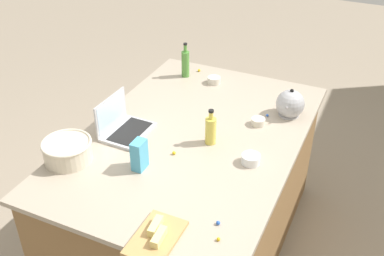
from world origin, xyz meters
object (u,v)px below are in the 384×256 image
(laptop, at_px, (123,125))
(butter_stick_right, at_px, (159,237))
(ramekin_wide, at_px, (214,80))
(mixing_bowl_large, at_px, (67,150))
(bottle_olive, at_px, (185,63))
(ramekin_medium, at_px, (258,122))
(kettle, at_px, (290,104))
(butter_stick_left, at_px, (156,226))
(candy_bag, at_px, (139,155))
(cutting_board, at_px, (156,238))
(ramekin_small, at_px, (251,159))
(bottle_oil, at_px, (211,130))

(laptop, bearing_deg, butter_stick_right, 41.63)
(laptop, xyz_separation_m, ramekin_wide, (-0.82, 0.25, -0.02))
(mixing_bowl_large, relative_size, bottle_olive, 1.06)
(ramekin_medium, bearing_deg, kettle, 142.90)
(bottle_olive, height_order, kettle, bottle_olive)
(laptop, height_order, mixing_bowl_large, laptop)
(butter_stick_left, bearing_deg, candy_bag, -141.53)
(kettle, height_order, cutting_board, kettle)
(laptop, relative_size, ramekin_small, 3.05)
(bottle_olive, xyz_separation_m, bottle_oil, (0.72, 0.50, -0.02))
(kettle, height_order, candy_bag, kettle)
(laptop, bearing_deg, butter_stick_left, 41.67)
(bottle_oil, relative_size, ramekin_medium, 2.56)
(mixing_bowl_large, bearing_deg, bottle_oil, 126.53)
(kettle, bearing_deg, butter_stick_right, -10.47)
(candy_bag, bearing_deg, laptop, -134.19)
(bottle_oil, bearing_deg, kettle, 145.80)
(laptop, relative_size, kettle, 1.48)
(ramekin_medium, xyz_separation_m, ramekin_wide, (-0.40, -0.46, 0.00))
(butter_stick_left, bearing_deg, cutting_board, 28.67)
(cutting_board, xyz_separation_m, candy_bag, (-0.42, -0.32, 0.08))
(mixing_bowl_large, distance_m, bottle_olive, 1.20)
(mixing_bowl_large, bearing_deg, candy_bag, 104.35)
(kettle, relative_size, cutting_board, 0.73)
(ramekin_small, bearing_deg, bottle_olive, -136.09)
(butter_stick_right, relative_size, ramekin_wide, 1.18)
(mixing_bowl_large, xyz_separation_m, cutting_board, (0.32, 0.71, -0.05))
(mixing_bowl_large, bearing_deg, butter_stick_right, 65.99)
(bottle_olive, distance_m, candy_bag, 1.12)
(cutting_board, bearing_deg, ramekin_wide, -167.24)
(bottle_olive, distance_m, bottle_oil, 0.87)
(cutting_board, bearing_deg, bottle_oil, -174.80)
(kettle, bearing_deg, cutting_board, -11.52)
(bottle_olive, bearing_deg, ramekin_small, 43.91)
(mixing_bowl_large, relative_size, ramekin_wide, 2.91)
(butter_stick_left, bearing_deg, ramekin_small, 161.33)
(bottle_oil, bearing_deg, mixing_bowl_large, -53.47)
(bottle_olive, xyz_separation_m, cutting_board, (1.51, 0.57, -0.09))
(bottle_olive, height_order, ramekin_medium, bottle_olive)
(ramekin_medium, xyz_separation_m, candy_bag, (0.68, -0.44, 0.06))
(laptop, distance_m, ramekin_medium, 0.82)
(laptop, height_order, ramekin_small, laptop)
(kettle, bearing_deg, ramekin_wide, -109.23)
(ramekin_wide, xyz_separation_m, candy_bag, (1.08, 0.02, 0.06))
(laptop, xyz_separation_m, bottle_oil, (-0.12, 0.52, 0.04))
(ramekin_medium, relative_size, ramekin_wide, 0.91)
(butter_stick_left, height_order, butter_stick_right, same)
(bottle_oil, height_order, ramekin_wide, bottle_oil)
(mixing_bowl_large, bearing_deg, kettle, 134.73)
(bottle_oil, distance_m, candy_bag, 0.45)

